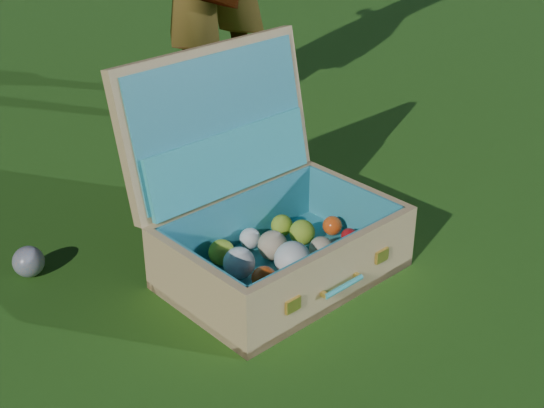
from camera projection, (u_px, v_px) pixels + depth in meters
The scene contains 3 objects.
ground at pixel (191, 258), 1.81m from camera, with size 60.00×60.00×0.00m, color #215114.
stray_ball at pixel (28, 262), 1.73m from camera, with size 0.07×0.07×0.07m, color #396695.
suitcase at pixel (261, 213), 1.72m from camera, with size 0.64×0.60×0.49m.
Camera 1 is at (-0.37, -1.51, 0.96)m, focal length 50.00 mm.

